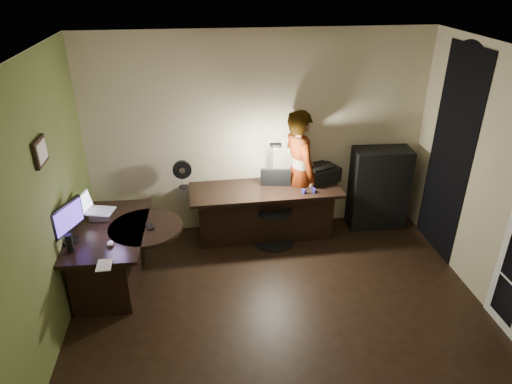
{
  "coord_description": "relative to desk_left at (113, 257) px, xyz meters",
  "views": [
    {
      "loc": [
        -0.74,
        -3.64,
        3.41
      ],
      "look_at": [
        -0.15,
        1.05,
        1.0
      ],
      "focal_mm": 32.0,
      "sensor_mm": 36.0,
      "label": 1
    }
  ],
  "objects": [
    {
      "name": "floor",
      "position": [
        1.83,
        -0.82,
        -0.39
      ],
      "size": [
        4.5,
        4.0,
        0.01
      ],
      "primitive_type": "cube",
      "color": "black",
      "rests_on": "ground"
    },
    {
      "name": "ceiling",
      "position": [
        1.83,
        -0.82,
        2.32
      ],
      "size": [
        4.5,
        4.0,
        0.01
      ],
      "primitive_type": "cube",
      "color": "silver",
      "rests_on": "floor"
    },
    {
      "name": "wall_back",
      "position": [
        1.83,
        1.19,
        0.97
      ],
      "size": [
        4.5,
        0.01,
        2.7
      ],
      "primitive_type": "cube",
      "color": "#C0B38D",
      "rests_on": "floor"
    },
    {
      "name": "wall_left",
      "position": [
        -0.42,
        -0.82,
        0.97
      ],
      "size": [
        0.01,
        4.0,
        2.7
      ],
      "primitive_type": "cube",
      "color": "#C0B38D",
      "rests_on": "floor"
    },
    {
      "name": "wall_right",
      "position": [
        4.08,
        -0.82,
        0.97
      ],
      "size": [
        0.01,
        4.0,
        2.7
      ],
      "primitive_type": "cube",
      "color": "#C0B38D",
      "rests_on": "floor"
    },
    {
      "name": "green_wall_overlay",
      "position": [
        -0.41,
        -0.82,
        0.97
      ],
      "size": [
        0.0,
        4.0,
        2.7
      ],
      "primitive_type": "cube",
      "color": "#57652F",
      "rests_on": "floor"
    },
    {
      "name": "arched_doorway",
      "position": [
        4.07,
        0.33,
        0.92
      ],
      "size": [
        0.01,
        0.9,
        2.6
      ],
      "primitive_type": "cube",
      "color": "black",
      "rests_on": "floor"
    },
    {
      "name": "framed_picture",
      "position": [
        -0.39,
        -0.37,
        1.47
      ],
      "size": [
        0.04,
        0.3,
        0.25
      ],
      "primitive_type": "cube",
      "color": "black",
      "rests_on": "wall_left"
    },
    {
      "name": "desk_left",
      "position": [
        0.0,
        0.0,
        0.0
      ],
      "size": [
        0.86,
        1.36,
        0.77
      ],
      "primitive_type": "cube",
      "rotation": [
        0.0,
        0.0,
        -0.03
      ],
      "color": "black",
      "rests_on": "floor"
    },
    {
      "name": "desk_right",
      "position": [
        1.88,
        0.81,
        -0.01
      ],
      "size": [
        2.0,
        0.74,
        0.74
      ],
      "primitive_type": "cube",
      "rotation": [
        0.0,
        0.0,
        0.02
      ],
      "color": "black",
      "rests_on": "floor"
    },
    {
      "name": "cabinet",
      "position": [
        3.49,
        0.96,
        0.19
      ],
      "size": [
        0.79,
        0.42,
        1.16
      ],
      "primitive_type": "cube",
      "rotation": [
        0.0,
        0.0,
        -0.05
      ],
      "color": "black",
      "rests_on": "floor"
    },
    {
      "name": "laptop_stand",
      "position": [
        -0.11,
        0.23,
        0.44
      ],
      "size": [
        0.22,
        0.19,
        0.09
      ],
      "primitive_type": "cube",
      "rotation": [
        0.0,
        0.0,
        -0.01
      ],
      "color": "silver",
      "rests_on": "desk_left"
    },
    {
      "name": "laptop",
      "position": [
        -0.11,
        0.23,
        0.59
      ],
      "size": [
        0.39,
        0.37,
        0.22
      ],
      "primitive_type": "cube",
      "rotation": [
        0.0,
        0.0,
        -0.24
      ],
      "color": "silver",
      "rests_on": "laptop_stand"
    },
    {
      "name": "monitor",
      "position": [
        -0.35,
        -0.22,
        0.55
      ],
      "size": [
        0.28,
        0.47,
        0.31
      ],
      "primitive_type": "cube",
      "rotation": [
        0.0,
        0.0,
        -0.41
      ],
      "color": "black",
      "rests_on": "desk_left"
    },
    {
      "name": "mouse",
      "position": [
        0.08,
        -0.35,
        0.41
      ],
      "size": [
        0.09,
        0.11,
        0.04
      ],
      "primitive_type": "ellipsoid",
      "rotation": [
        0.0,
        0.0,
        -0.34
      ],
      "color": "silver",
      "rests_on": "desk_left"
    },
    {
      "name": "phone",
      "position": [
        0.46,
        -0.03,
        0.4
      ],
      "size": [
        0.12,
        0.16,
        0.01
      ],
      "primitive_type": "cube",
      "rotation": [
        0.0,
        0.0,
        0.37
      ],
      "color": "black",
      "rests_on": "desk_left"
    },
    {
      "name": "pen",
      "position": [
        0.48,
        -0.01,
        0.4
      ],
      "size": [
        0.07,
        0.14,
        0.01
      ],
      "primitive_type": "cube",
      "rotation": [
        0.0,
        0.0,
        0.39
      ],
      "color": "black",
      "rests_on": "desk_left"
    },
    {
      "name": "speaker",
      "position": [
        -0.29,
        -0.41,
        0.49
      ],
      "size": [
        0.09,
        0.09,
        0.19
      ],
      "primitive_type": "cylinder",
      "rotation": [
        0.0,
        0.0,
        0.32
      ],
      "color": "black",
      "rests_on": "desk_left"
    },
    {
      "name": "notepad",
      "position": [
        0.08,
        -0.71,
        0.4
      ],
      "size": [
        0.14,
        0.2,
        0.01
      ],
      "primitive_type": "cube",
      "rotation": [
        0.0,
        0.0,
        0.02
      ],
      "color": "silver",
      "rests_on": "desk_left"
    },
    {
      "name": "desk_fan",
      "position": [
        0.81,
        1.0,
        0.54
      ],
      "size": [
        0.25,
        0.14,
        0.38
      ],
      "primitive_type": "cube",
      "rotation": [
        0.0,
        0.0,
        0.02
      ],
      "color": "black",
      "rests_on": "desk_right"
    },
    {
      "name": "headphones",
      "position": [
        2.41,
        0.62,
        0.4
      ],
      "size": [
        0.18,
        0.12,
        0.08
      ],
      "primitive_type": "cube",
      "rotation": [
        0.0,
        0.0,
        0.35
      ],
      "color": "navy",
      "rests_on": "desk_right"
    },
    {
      "name": "printer",
      "position": [
        2.63,
        0.99,
        0.46
      ],
      "size": [
        0.59,
        0.53,
        0.21
      ],
      "primitive_type": "cube",
      "rotation": [
        0.0,
        0.0,
        0.41
      ],
      "color": "black",
      "rests_on": "desk_right"
    },
    {
      "name": "desk_lamp",
      "position": [
        1.98,
        0.92,
        0.72
      ],
      "size": [
        0.24,
        0.36,
        0.73
      ],
      "primitive_type": "cube",
      "rotation": [
        0.0,
        0.0,
        0.2
      ],
      "color": "black",
      "rests_on": "desk_right"
    },
    {
      "name": "office_chair",
      "position": [
        1.99,
        0.68,
        0.1
      ],
      "size": [
        0.63,
        0.63,
        0.97
      ],
      "primitive_type": "cube",
      "rotation": [
        0.0,
        0.0,
        -0.17
      ],
      "color": "black",
      "rests_on": "floor"
    },
    {
      "name": "person",
      "position": [
        2.35,
        0.96,
        0.49
      ],
      "size": [
        0.6,
        0.73,
        1.75
      ],
      "primitive_type": "imported",
      "rotation": [
        0.0,
        0.0,
        1.91
      ],
      "color": "#D8A88C",
      "rests_on": "floor"
    }
  ]
}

